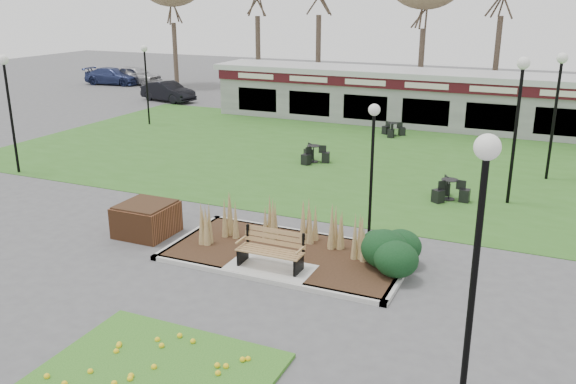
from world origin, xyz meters
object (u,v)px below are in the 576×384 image
at_px(lamp_post_near_left, 373,143).
at_px(bistro_set_c, 313,156).
at_px(lamp_post_far_right, 519,99).
at_px(food_pavilion, 432,99).
at_px(bistro_set_b, 393,131).
at_px(brick_planter, 146,219).
at_px(lamp_post_near_right, 480,218).
at_px(bistro_set_d, 449,193).
at_px(lamp_post_far_left, 145,67).
at_px(lamp_post_mid_left, 7,88).
at_px(lamp_post_mid_right, 558,88).
at_px(car_blue, 113,76).
at_px(car_black, 168,91).
at_px(car_silver, 136,75).
at_px(park_bench, 272,249).

relative_size(lamp_post_near_left, bistro_set_c, 3.03).
bearing_deg(lamp_post_far_right, lamp_post_near_left, -123.48).
height_order(food_pavilion, bistro_set_c, food_pavilion).
distance_m(lamp_post_near_left, bistro_set_b, 14.12).
relative_size(brick_planter, lamp_post_near_right, 0.31).
height_order(brick_planter, bistro_set_c, brick_planter).
xyz_separation_m(bistro_set_b, bistro_set_d, (4.31, -9.01, 0.02)).
relative_size(brick_planter, lamp_post_far_left, 0.36).
bearing_deg(lamp_post_mid_left, brick_planter, -21.05).
xyz_separation_m(lamp_post_mid_right, car_blue, (-32.07, 14.12, -2.79)).
height_order(car_black, car_blue, same).
height_order(lamp_post_far_left, car_blue, lamp_post_far_left).
relative_size(lamp_post_mid_left, car_silver, 1.08).
bearing_deg(brick_planter, lamp_post_far_left, 126.02).
bearing_deg(lamp_post_near_right, car_black, 132.85).
height_order(lamp_post_near_right, car_blue, lamp_post_near_right).
height_order(brick_planter, lamp_post_mid_left, lamp_post_mid_left).
bearing_deg(bistro_set_c, lamp_post_far_right, -15.81).
bearing_deg(lamp_post_far_right, bistro_set_c, 164.19).
distance_m(lamp_post_near_right, bistro_set_b, 21.53).
relative_size(bistro_set_c, car_black, 0.33).
bearing_deg(brick_planter, park_bench, -9.69).
relative_size(bistro_set_c, car_blue, 0.29).
xyz_separation_m(lamp_post_mid_left, bistro_set_d, (16.13, 3.45, -3.07)).
relative_size(park_bench, car_blue, 0.38).
distance_m(lamp_post_mid_left, bistro_set_c, 12.20).
bearing_deg(car_silver, lamp_post_mid_left, -151.49).
relative_size(park_bench, car_silver, 0.40).
distance_m(food_pavilion, bistro_set_c, 10.01).
bearing_deg(car_silver, bistro_set_c, -125.61).
height_order(bistro_set_c, car_blue, car_blue).
distance_m(lamp_post_mid_left, lamp_post_mid_right, 20.50).
height_order(park_bench, brick_planter, park_bench).
bearing_deg(food_pavilion, car_silver, 164.47).
bearing_deg(lamp_post_near_left, food_pavilion, 95.66).
relative_size(food_pavilion, lamp_post_far_left, 5.84).
distance_m(park_bench, lamp_post_mid_left, 13.91).
relative_size(lamp_post_near_right, lamp_post_far_right, 0.98).
distance_m(lamp_post_near_left, bistro_set_d, 5.45).
height_order(lamp_post_far_left, bistro_set_d, lamp_post_far_left).
relative_size(brick_planter, car_silver, 0.36).
bearing_deg(lamp_post_far_right, lamp_post_near_right, -88.60).
bearing_deg(brick_planter, bistro_set_d, 42.00).
xyz_separation_m(lamp_post_near_left, car_silver, (-26.10, 23.55, -2.14)).
bearing_deg(lamp_post_near_left, park_bench, -119.39).
relative_size(lamp_post_near_right, car_blue, 1.06).
relative_size(lamp_post_near_right, lamp_post_far_left, 1.13).
bearing_deg(lamp_post_mid_left, park_bench, -17.35).
distance_m(food_pavilion, lamp_post_far_right, 12.92).
relative_size(lamp_post_near_right, lamp_post_mid_left, 1.04).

